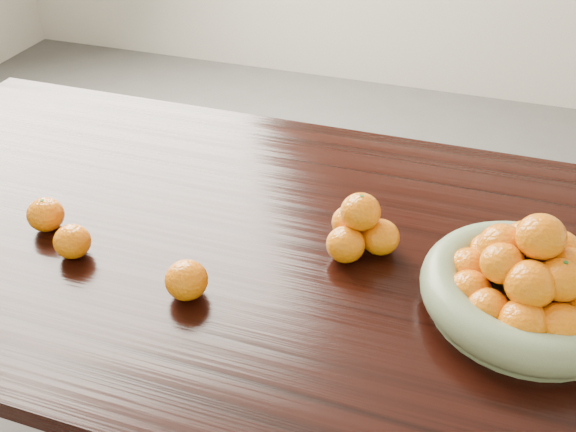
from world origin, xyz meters
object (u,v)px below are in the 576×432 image
(dining_table, at_px, (268,273))
(loose_orange_0, at_px, (46,215))
(fruit_bowl, at_px, (530,286))
(orange_pyramid, at_px, (359,229))

(dining_table, height_order, loose_orange_0, loose_orange_0)
(fruit_bowl, xyz_separation_m, loose_orange_0, (-0.92, -0.06, -0.02))
(dining_table, height_order, orange_pyramid, orange_pyramid)
(dining_table, relative_size, orange_pyramid, 13.82)
(orange_pyramid, xyz_separation_m, loose_orange_0, (-0.61, -0.13, -0.01))
(dining_table, bearing_deg, loose_orange_0, -166.10)
(orange_pyramid, relative_size, loose_orange_0, 1.98)
(loose_orange_0, bearing_deg, dining_table, 13.90)
(orange_pyramid, height_order, loose_orange_0, orange_pyramid)
(dining_table, distance_m, orange_pyramid, 0.23)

